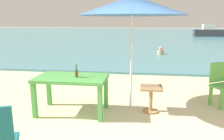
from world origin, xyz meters
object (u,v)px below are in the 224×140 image
at_px(beer_bottle_amber, 76,73).
at_px(side_table_wood, 151,95).
at_px(picnic_table_green, 72,82).
at_px(swimmer_person, 161,51).
at_px(boat_ferry, 210,32).
at_px(patio_umbrella, 132,6).

relative_size(beer_bottle_amber, side_table_wood, 0.49).
xyz_separation_m(beer_bottle_amber, side_table_wood, (1.47, 0.29, -0.50)).
distance_m(picnic_table_green, swimmer_person, 8.34).
xyz_separation_m(picnic_table_green, boat_ferry, (9.28, 23.04, -0.07)).
bearing_deg(beer_bottle_amber, patio_umbrella, 14.62).
relative_size(beer_bottle_amber, swimmer_person, 0.65).
distance_m(patio_umbrella, swimmer_person, 8.06).
distance_m(beer_bottle_amber, side_table_wood, 1.58).
bearing_deg(patio_umbrella, swimmer_person, 80.97).
relative_size(side_table_wood, boat_ferry, 0.14).
distance_m(patio_umbrella, boat_ferry, 24.24).
height_order(beer_bottle_amber, swimmer_person, beer_bottle_amber).
xyz_separation_m(beer_bottle_amber, swimmer_person, (2.28, 8.01, -0.61)).
xyz_separation_m(picnic_table_green, patio_umbrella, (1.17, 0.24, 1.47)).
bearing_deg(patio_umbrella, picnic_table_green, -168.29).
distance_m(side_table_wood, swimmer_person, 7.77).
bearing_deg(side_table_wood, picnic_table_green, -170.86).
relative_size(picnic_table_green, swimmer_person, 3.41).
height_order(patio_umbrella, swimmer_person, patio_umbrella).
relative_size(picnic_table_green, beer_bottle_amber, 5.28).
distance_m(picnic_table_green, side_table_wood, 1.63).
bearing_deg(swimmer_person, beer_bottle_amber, -105.91).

